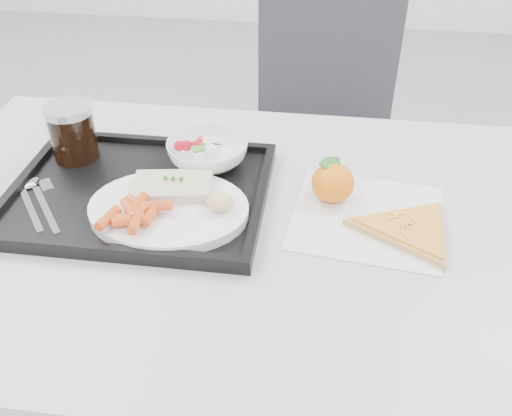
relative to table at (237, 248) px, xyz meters
name	(u,v)px	position (x,y,z in m)	size (l,w,h in m)	color
table	(237,248)	(0.00, 0.00, 0.00)	(1.20, 0.80, 0.75)	#B2B2B5
chair	(323,121)	(0.13, 0.78, -0.15)	(0.48, 0.48, 0.93)	#34353B
tray	(140,193)	(-0.18, 0.04, 0.08)	(0.45, 0.35, 0.03)	black
dinner_plate	(169,210)	(-0.11, -0.02, 0.09)	(0.27, 0.27, 0.02)	white
fish_fillet	(173,186)	(-0.11, 0.02, 0.11)	(0.15, 0.10, 0.03)	beige
bread_roll	(220,202)	(-0.02, -0.02, 0.12)	(0.05, 0.04, 0.03)	tan
salad_bowl	(208,153)	(-0.08, 0.14, 0.11)	(0.15, 0.15, 0.05)	white
cola_glass	(72,131)	(-0.33, 0.13, 0.14)	(0.09, 0.09, 0.11)	black
cutlery	(37,198)	(-0.35, -0.01, 0.08)	(0.13, 0.16, 0.01)	silver
napkin	(367,217)	(0.22, 0.03, 0.07)	(0.28, 0.27, 0.00)	silver
tangerine	(333,183)	(0.16, 0.08, 0.10)	(0.09, 0.09, 0.07)	orange
pizza_slice	(409,229)	(0.29, 0.00, 0.08)	(0.23, 0.23, 0.02)	tan
carrot_pile	(134,213)	(-0.15, -0.07, 0.11)	(0.11, 0.09, 0.02)	#D54B19
salad_contents	(201,145)	(-0.09, 0.15, 0.12)	(0.09, 0.06, 0.02)	#AE101D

